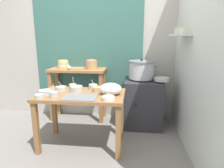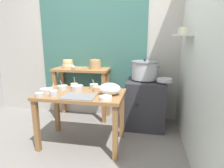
% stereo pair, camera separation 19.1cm
% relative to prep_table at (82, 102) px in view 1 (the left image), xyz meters
% --- Properties ---
extents(ground_plane, '(9.00, 9.00, 0.00)m').
position_rel_prep_table_xyz_m(ground_plane, '(0.01, 0.03, -0.61)').
color(ground_plane, gray).
extents(wall_back, '(4.40, 0.12, 2.60)m').
position_rel_prep_table_xyz_m(wall_back, '(0.09, 1.12, 0.69)').
color(wall_back, '#B2ADA3').
rests_on(wall_back, ground).
extents(wall_right, '(0.30, 3.20, 2.60)m').
position_rel_prep_table_xyz_m(wall_right, '(1.40, 0.23, 0.69)').
color(wall_right, silver).
rests_on(wall_right, ground).
extents(prep_table, '(1.10, 0.66, 0.72)m').
position_rel_prep_table_xyz_m(prep_table, '(0.00, 0.00, 0.00)').
color(prep_table, olive).
rests_on(prep_table, ground).
extents(back_shelf_table, '(0.96, 0.40, 0.90)m').
position_rel_prep_table_xyz_m(back_shelf_table, '(-0.30, 0.86, 0.07)').
color(back_shelf_table, '#9E6B3D').
rests_on(back_shelf_table, ground).
extents(stove_block, '(0.60, 0.61, 0.78)m').
position_rel_prep_table_xyz_m(stove_block, '(0.82, 0.73, -0.23)').
color(stove_block, '#2D2D33').
rests_on(stove_block, ground).
extents(steamer_pot, '(0.46, 0.41, 0.32)m').
position_rel_prep_table_xyz_m(steamer_pot, '(0.78, 0.75, 0.31)').
color(steamer_pot, '#B7BABF').
rests_on(steamer_pot, stove_block).
extents(clay_pot, '(0.19, 0.19, 0.18)m').
position_rel_prep_table_xyz_m(clay_pot, '(-0.05, 0.86, 0.37)').
color(clay_pot, tan).
rests_on(clay_pot, back_shelf_table).
extents(bowl_stack_enamel, '(0.20, 0.20, 0.14)m').
position_rel_prep_table_xyz_m(bowl_stack_enamel, '(-0.54, 0.85, 0.36)').
color(bowl_stack_enamel, tan).
rests_on(bowl_stack_enamel, back_shelf_table).
extents(ladle, '(0.26, 0.09, 0.07)m').
position_rel_prep_table_xyz_m(ladle, '(-0.39, 0.75, 0.33)').
color(ladle, '#B7BABF').
rests_on(ladle, back_shelf_table).
extents(serving_tray, '(0.40, 0.28, 0.01)m').
position_rel_prep_table_xyz_m(serving_tray, '(0.03, -0.17, 0.12)').
color(serving_tray, slate).
rests_on(serving_tray, prep_table).
extents(plastic_bag, '(0.28, 0.22, 0.15)m').
position_rel_prep_table_xyz_m(plastic_bag, '(0.38, -0.01, 0.19)').
color(plastic_bag, white).
rests_on(plastic_bag, prep_table).
extents(wide_pan, '(0.23, 0.23, 0.05)m').
position_rel_prep_table_xyz_m(wide_pan, '(1.08, 0.60, 0.20)').
color(wide_pan, '#B7BABF').
rests_on(wide_pan, stove_block).
extents(prep_bowl_0, '(0.14, 0.14, 0.13)m').
position_rel_prep_table_xyz_m(prep_bowl_0, '(-0.31, 0.12, 0.14)').
color(prep_bowl_0, '#B7BABF').
rests_on(prep_bowl_0, prep_table).
extents(prep_bowl_1, '(0.10, 0.10, 0.15)m').
position_rel_prep_table_xyz_m(prep_bowl_1, '(-0.28, -0.19, 0.15)').
color(prep_bowl_1, '#B7BABF').
rests_on(prep_bowl_1, prep_table).
extents(prep_bowl_2, '(0.12, 0.12, 0.14)m').
position_rel_prep_table_xyz_m(prep_bowl_2, '(0.11, 0.23, 0.15)').
color(prep_bowl_2, '#B7BABF').
rests_on(prep_bowl_2, prep_table).
extents(prep_bowl_3, '(0.12, 0.12, 0.06)m').
position_rel_prep_table_xyz_m(prep_bowl_3, '(0.18, 0.12, 0.15)').
color(prep_bowl_3, tan).
rests_on(prep_bowl_3, prep_table).
extents(prep_bowl_4, '(0.17, 0.17, 0.07)m').
position_rel_prep_table_xyz_m(prep_bowl_4, '(-0.10, 0.11, 0.15)').
color(prep_bowl_4, '#B7BABF').
rests_on(prep_bowl_4, prep_table).
extents(prep_bowl_5, '(0.16, 0.16, 0.05)m').
position_rel_prep_table_xyz_m(prep_bowl_5, '(-0.45, -0.07, 0.14)').
color(prep_bowl_5, '#B7BABF').
rests_on(prep_bowl_5, prep_table).
extents(prep_bowl_6, '(0.15, 0.15, 0.16)m').
position_rel_prep_table_xyz_m(prep_bowl_6, '(0.38, -0.23, 0.14)').
color(prep_bowl_6, silver).
rests_on(prep_bowl_6, prep_table).
extents(prep_bowl_7, '(0.10, 0.10, 0.17)m').
position_rel_prep_table_xyz_m(prep_bowl_7, '(-0.18, 0.23, 0.15)').
color(prep_bowl_7, '#E5C684').
rests_on(prep_bowl_7, prep_table).
extents(prep_bowl_8, '(0.10, 0.10, 0.05)m').
position_rel_prep_table_xyz_m(prep_bowl_8, '(-0.44, -0.25, 0.14)').
color(prep_bowl_8, '#B7BABF').
rests_on(prep_bowl_8, prep_table).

